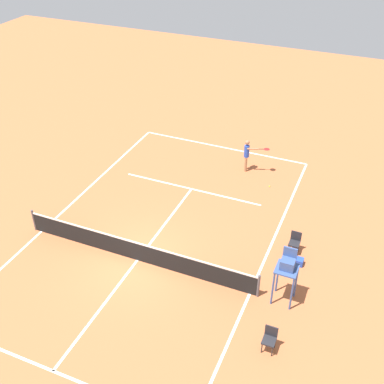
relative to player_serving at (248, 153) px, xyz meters
name	(u,v)px	position (x,y,z in m)	size (l,w,h in m)	color
ground_plane	(138,260)	(2.00, 8.53, -1.08)	(60.00, 60.00, 0.00)	#B76038
court_lines	(138,260)	(2.00, 8.53, -1.08)	(9.80, 20.95, 0.01)	white
tennis_net	(137,251)	(2.00, 8.53, -0.58)	(10.40, 0.10, 1.07)	#4C4C51
player_serving	(248,153)	(0.00, 0.00, 0.00)	(1.34, 0.56, 1.80)	#9E704C
tennis_ball	(269,186)	(-1.57, 1.08, -1.05)	(0.07, 0.07, 0.07)	#CCE033
umpire_chair	(287,268)	(-4.06, 8.33, 0.53)	(0.80, 0.80, 2.41)	#38518C
courtside_chair_near	(270,338)	(-4.17, 10.69, -0.55)	(0.44, 0.46, 0.95)	#262626
courtside_chair_mid	(295,241)	(-3.82, 5.46, -0.55)	(0.44, 0.46, 0.95)	#262626
equipment_bag	(294,260)	(-3.99, 6.19, -0.93)	(0.76, 0.32, 0.30)	#2647B7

